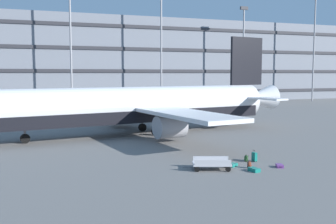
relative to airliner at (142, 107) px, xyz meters
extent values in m
plane|color=slate|center=(4.57, -0.27, -2.99)|extent=(600.00, 600.00, 0.00)
cube|color=slate|center=(4.57, 52.47, 6.55)|extent=(166.90, 20.11, 19.09)
cube|color=#2D2D33|center=(4.57, 42.31, -0.61)|extent=(165.23, 0.24, 0.70)
cube|color=#2D2D33|center=(4.57, 42.31, 4.17)|extent=(165.23, 0.24, 0.70)
cube|color=#2D2D33|center=(4.57, 42.31, 8.94)|extent=(165.23, 0.24, 0.70)
cube|color=#2D2D33|center=(4.57, 42.31, 13.71)|extent=(165.23, 0.24, 0.70)
cylinder|color=silver|center=(-0.40, -0.06, 0.19)|extent=(31.23, 8.88, 3.95)
cube|color=black|center=(-0.40, -0.06, -0.90)|extent=(29.99, 8.60, 1.27)
cone|color=silver|center=(16.26, 2.65, 0.49)|extent=(5.19, 3.88, 3.16)
cube|color=black|center=(14.31, 2.33, 5.13)|extent=(4.74, 1.12, 5.93)
cube|color=silver|center=(14.51, -1.44, 0.68)|extent=(2.73, 6.14, 0.20)
cube|color=silver|center=(13.31, 5.97, 0.68)|extent=(2.73, 6.14, 0.20)
cube|color=silver|center=(1.95, -8.28, -0.11)|extent=(6.43, 13.56, 0.36)
cube|color=silver|center=(-0.77, 8.47, -0.11)|extent=(6.43, 13.56, 0.36)
cylinder|color=#9E9EA3|center=(1.08, -6.05, -1.49)|extent=(3.14, 2.60, 2.17)
cylinder|color=#9E9EA3|center=(-0.89, 6.08, -1.49)|extent=(3.14, 2.60, 2.17)
cylinder|color=black|center=(-12.02, -1.96, -2.54)|extent=(0.94, 0.49, 0.90)
cylinder|color=slate|center=(-12.02, -1.96, -1.94)|extent=(0.20, 0.20, 1.21)
cylinder|color=black|center=(1.09, -1.52, -2.54)|extent=(0.94, 0.49, 0.90)
cylinder|color=slate|center=(1.09, -1.52, -1.94)|extent=(0.20, 0.20, 1.21)
cylinder|color=black|center=(0.56, 1.79, -2.54)|extent=(0.94, 0.49, 0.90)
cylinder|color=slate|center=(0.56, 1.79, -1.94)|extent=(0.20, 0.20, 1.21)
cylinder|color=gray|center=(-3.83, 36.08, 9.60)|extent=(0.36, 0.36, 25.19)
cylinder|color=gray|center=(14.33, 36.08, 9.96)|extent=(0.36, 0.36, 25.91)
cylinder|color=gray|center=(33.56, 36.08, 7.28)|extent=(0.36, 0.36, 20.55)
cube|color=#333338|center=(33.56, 36.08, 17.91)|extent=(1.80, 0.50, 0.70)
cylinder|color=gray|center=(52.70, 36.08, 9.20)|extent=(0.36, 0.36, 24.40)
cube|color=#147266|center=(1.99, -16.74, -2.89)|extent=(0.88, 0.76, 0.21)
cube|color=black|center=(1.64, -16.97, -2.89)|extent=(0.13, 0.18, 0.02)
cube|color=#147266|center=(2.63, -18.51, -2.87)|extent=(0.61, 0.86, 0.25)
cube|color=black|center=(2.56, -18.10, -2.87)|extent=(0.24, 0.07, 0.02)
cube|color=#147266|center=(4.28, -15.90, -2.63)|extent=(0.26, 0.45, 0.64)
cylinder|color=#333338|center=(4.20, -15.78, -2.22)|extent=(0.02, 0.02, 0.18)
cylinder|color=#333338|center=(4.22, -16.02, -2.22)|extent=(0.02, 0.02, 0.18)
cube|color=black|center=(4.21, -15.90, -2.13)|extent=(0.04, 0.24, 0.02)
cylinder|color=black|center=(4.36, -15.72, -2.97)|extent=(0.05, 0.02, 0.05)
cylinder|color=black|center=(4.38, -16.06, -2.97)|extent=(0.05, 0.02, 0.05)
cylinder|color=black|center=(4.18, -15.73, -2.97)|extent=(0.05, 0.02, 0.05)
cylinder|color=black|center=(4.20, -16.07, -2.97)|extent=(0.05, 0.02, 0.05)
cube|color=#72388C|center=(4.94, -18.11, -2.88)|extent=(0.64, 0.75, 0.22)
cube|color=black|center=(4.82, -18.43, -2.88)|extent=(0.22, 0.11, 0.02)
ellipsoid|color=#264C26|center=(3.63, -15.80, -2.74)|extent=(0.34, 0.40, 0.52)
ellipsoid|color=#264C26|center=(3.54, -15.84, -2.81)|extent=(0.19, 0.25, 0.23)
torus|color=black|center=(3.66, -15.79, -2.47)|extent=(0.04, 0.08, 0.08)
cube|color=black|center=(3.76, -15.85, -2.74)|extent=(0.04, 0.04, 0.44)
cube|color=black|center=(3.68, -15.68, -2.74)|extent=(0.04, 0.04, 0.44)
ellipsoid|color=#592619|center=(2.84, -17.57, -2.75)|extent=(0.39, 0.32, 0.49)
ellipsoid|color=#592619|center=(2.87, -17.66, -2.82)|extent=(0.26, 0.18, 0.22)
torus|color=black|center=(2.83, -17.55, -2.49)|extent=(0.08, 0.04, 0.08)
cube|color=black|center=(2.89, -17.45, -2.75)|extent=(0.04, 0.04, 0.42)
cube|color=black|center=(2.72, -17.53, -2.75)|extent=(0.04, 0.04, 0.42)
cube|color=#B7B7BC|center=(0.14, -17.14, -2.57)|extent=(2.88, 2.08, 0.12)
cylinder|color=#4C4C51|center=(-1.42, -16.60, -2.81)|extent=(0.68, 0.28, 0.05)
cube|color=#B7B7BC|center=(-0.07, -17.72, -2.37)|extent=(2.35, 0.84, 0.40)
cube|color=#B7B7BC|center=(0.34, -16.55, -2.37)|extent=(2.35, 0.84, 0.40)
cylinder|color=black|center=(-1.03, -17.32, -2.81)|extent=(0.37, 0.21, 0.36)
cylinder|color=black|center=(-0.67, -16.27, -2.81)|extent=(0.37, 0.21, 0.36)
cylinder|color=black|center=(0.94, -18.00, -2.81)|extent=(0.37, 0.21, 0.36)
cylinder|color=black|center=(1.30, -16.95, -2.81)|extent=(0.37, 0.21, 0.36)
camera|label=1|loc=(-11.46, -40.89, 3.58)|focal=41.78mm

